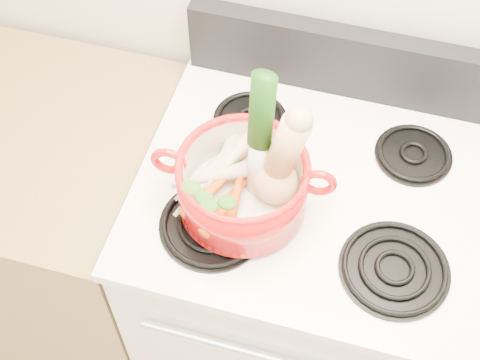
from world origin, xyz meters
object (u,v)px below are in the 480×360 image
(stove_body, at_px, (301,287))
(leek, at_px, (260,136))
(dutch_oven, at_px, (243,185))
(squash, at_px, (277,157))

(stove_body, relative_size, leek, 2.87)
(dutch_oven, relative_size, leek, 0.83)
(stove_body, bearing_deg, dutch_oven, -145.68)
(leek, bearing_deg, stove_body, 34.62)
(stove_body, xyz_separation_m, squash, (-0.08, -0.07, 0.66))
(leek, bearing_deg, dutch_oven, -114.14)
(dutch_oven, distance_m, squash, 0.11)
(dutch_oven, bearing_deg, squash, 14.35)
(dutch_oven, height_order, squash, squash)
(stove_body, distance_m, leek, 0.71)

